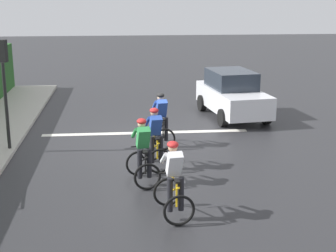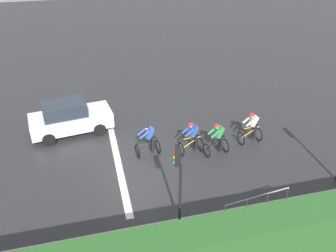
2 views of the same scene
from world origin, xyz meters
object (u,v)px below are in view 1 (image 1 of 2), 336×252
object	(u,v)px
cyclist_second	(143,153)
cyclist_fourth	(161,121)
cyclist_mid	(155,140)
traffic_light_near_crossing	(5,79)
cyclist_lead	(174,182)
car_white	(232,94)

from	to	relation	value
cyclist_second	cyclist_fourth	world-z (taller)	same
cyclist_second	cyclist_fourth	xyz separation A→B (m)	(-0.71, -3.15, 0.00)
cyclist_mid	cyclist_fourth	distance (m)	2.05
cyclist_fourth	traffic_light_near_crossing	distance (m)	4.80
cyclist_lead	traffic_light_near_crossing	size ratio (longest dim) A/B	0.50
cyclist_mid	cyclist_fourth	xyz separation A→B (m)	(-0.33, -2.02, 0.00)
cyclist_lead	traffic_light_near_crossing	xyz separation A→B (m)	(4.43, -5.00, 1.43)
cyclist_mid	car_white	distance (m)	6.48
cyclist_second	traffic_light_near_crossing	size ratio (longest dim) A/B	0.50
cyclist_lead	car_white	bearing A→B (deg)	-110.00
cyclist_second	traffic_light_near_crossing	bearing A→B (deg)	-37.69
cyclist_second	cyclist_fourth	size ratio (longest dim) A/B	1.00
cyclist_lead	cyclist_fourth	world-z (taller)	same
cyclist_fourth	cyclist_lead	bearing A→B (deg)	88.31
cyclist_mid	cyclist_fourth	size ratio (longest dim) A/B	1.00
cyclist_mid	traffic_light_near_crossing	xyz separation A→B (m)	(4.26, -1.86, 1.43)
cyclist_fourth	car_white	distance (m)	4.65
cyclist_fourth	cyclist_second	bearing A→B (deg)	77.24
cyclist_mid	car_white	size ratio (longest dim) A/B	0.39
cyclist_lead	cyclist_mid	world-z (taller)	same
cyclist_second	traffic_light_near_crossing	xyz separation A→B (m)	(3.87, -2.99, 1.43)
cyclist_lead	car_white	size ratio (longest dim) A/B	0.39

